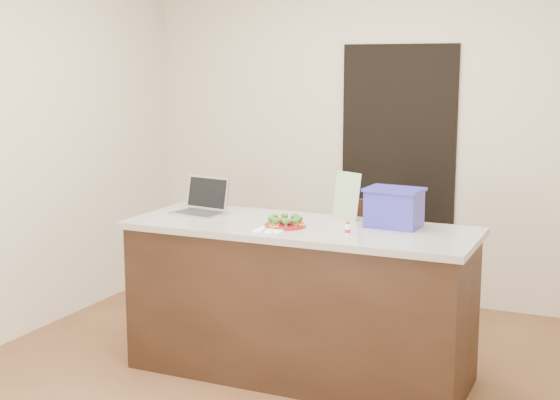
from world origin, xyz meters
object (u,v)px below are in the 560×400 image
at_px(napkin, 270,230).
at_px(laptop, 203,203).
at_px(plate, 285,225).
at_px(yogurt_bottle, 348,230).
at_px(island, 299,300).
at_px(blue_box, 394,207).
at_px(chair, 368,261).

relative_size(napkin, laptop, 0.44).
xyz_separation_m(plate, yogurt_bottle, (0.41, -0.07, 0.02)).
xyz_separation_m(yogurt_bottle, laptop, (-1.05, 0.24, 0.03)).
height_order(island, blue_box, blue_box).
xyz_separation_m(island, laptop, (-0.70, 0.09, 0.52)).
relative_size(blue_box, chair, 0.35).
xyz_separation_m(island, blue_box, (0.52, 0.17, 0.57)).
distance_m(island, yogurt_bottle, 0.62).
relative_size(napkin, chair, 0.16).
bearing_deg(napkin, plate, 75.52).
height_order(island, laptop, laptop).
relative_size(plate, napkin, 1.55).
height_order(yogurt_bottle, chair, yogurt_bottle).
bearing_deg(blue_box, chair, 124.01).
relative_size(napkin, yogurt_bottle, 2.09).
height_order(napkin, chair, chair).
bearing_deg(plate, island, 52.86).
xyz_separation_m(napkin, blue_box, (0.61, 0.39, 0.11)).
bearing_deg(island, chair, 76.59).
bearing_deg(yogurt_bottle, laptop, 167.26).
bearing_deg(blue_box, laptop, -171.95).
distance_m(napkin, blue_box, 0.73).
height_order(yogurt_bottle, blue_box, blue_box).
relative_size(yogurt_bottle, blue_box, 0.22).
distance_m(plate, napkin, 0.14).
xyz_separation_m(plate, chair, (0.24, 0.84, -0.39)).
bearing_deg(yogurt_bottle, plate, 170.34).
distance_m(yogurt_bottle, blue_box, 0.37).
xyz_separation_m(napkin, yogurt_bottle, (0.44, 0.07, 0.03)).
bearing_deg(chair, blue_box, -83.68).
bearing_deg(island, blue_box, 18.20).
height_order(yogurt_bottle, laptop, laptop).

